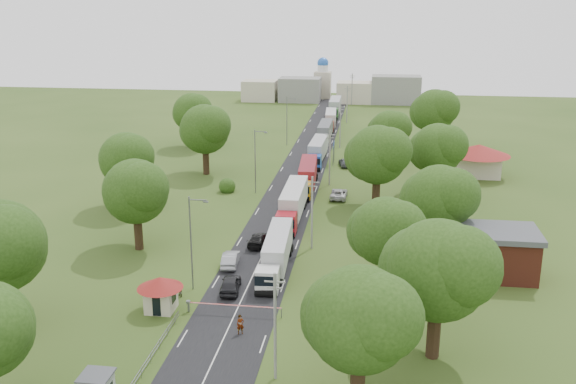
% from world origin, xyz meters
% --- Properties ---
extents(ground, '(260.00, 260.00, 0.00)m').
position_xyz_m(ground, '(0.00, 0.00, 0.00)').
color(ground, '#2F4818').
rests_on(ground, ground).
extents(road, '(8.00, 200.00, 0.04)m').
position_xyz_m(road, '(0.00, 20.00, 0.00)').
color(road, black).
rests_on(road, ground).
extents(boom_barrier, '(9.22, 0.35, 1.18)m').
position_xyz_m(boom_barrier, '(-1.36, -25.00, 0.89)').
color(boom_barrier, slate).
rests_on(boom_barrier, ground).
extents(guard_booth, '(4.40, 4.40, 3.45)m').
position_xyz_m(guard_booth, '(-7.20, -25.00, 2.16)').
color(guard_booth, beige).
rests_on(guard_booth, ground).
extents(guard_rail, '(0.10, 17.00, 1.70)m').
position_xyz_m(guard_rail, '(-5.00, -35.00, 0.00)').
color(guard_rail, slate).
rests_on(guard_rail, ground).
extents(info_sign, '(0.12, 3.10, 4.10)m').
position_xyz_m(info_sign, '(5.20, 35.00, 3.00)').
color(info_sign, slate).
rests_on(info_sign, ground).
extents(pole_0, '(1.60, 0.24, 9.00)m').
position_xyz_m(pole_0, '(5.50, -35.00, 4.68)').
color(pole_0, gray).
rests_on(pole_0, ground).
extents(pole_1, '(1.60, 0.24, 9.00)m').
position_xyz_m(pole_1, '(5.50, -7.00, 4.68)').
color(pole_1, gray).
rests_on(pole_1, ground).
extents(pole_2, '(1.60, 0.24, 9.00)m').
position_xyz_m(pole_2, '(5.50, 21.00, 4.68)').
color(pole_2, gray).
rests_on(pole_2, ground).
extents(pole_3, '(1.60, 0.24, 9.00)m').
position_xyz_m(pole_3, '(5.50, 49.00, 4.68)').
color(pole_3, gray).
rests_on(pole_3, ground).
extents(pole_4, '(1.60, 0.24, 9.00)m').
position_xyz_m(pole_4, '(5.50, 77.00, 4.68)').
color(pole_4, gray).
rests_on(pole_4, ground).
extents(pole_5, '(1.60, 0.24, 9.00)m').
position_xyz_m(pole_5, '(5.50, 105.00, 4.68)').
color(pole_5, gray).
rests_on(pole_5, ground).
extents(lamp_0, '(2.03, 0.22, 10.00)m').
position_xyz_m(lamp_0, '(-5.35, -20.00, 5.55)').
color(lamp_0, slate).
rests_on(lamp_0, ground).
extents(lamp_1, '(2.03, 0.22, 10.00)m').
position_xyz_m(lamp_1, '(-5.35, 15.00, 5.55)').
color(lamp_1, slate).
rests_on(lamp_1, ground).
extents(lamp_2, '(2.03, 0.22, 10.00)m').
position_xyz_m(lamp_2, '(-5.35, 50.00, 5.55)').
color(lamp_2, slate).
rests_on(lamp_2, ground).
extents(tree_0, '(8.80, 8.80, 11.07)m').
position_xyz_m(tree_0, '(11.99, -37.84, 7.22)').
color(tree_0, '#382616').
rests_on(tree_0, ground).
extents(tree_1, '(9.60, 9.60, 12.05)m').
position_xyz_m(tree_1, '(17.99, -29.83, 7.85)').
color(tree_1, '#382616').
rests_on(tree_1, ground).
extents(tree_2, '(8.00, 8.00, 10.10)m').
position_xyz_m(tree_2, '(13.99, -17.86, 6.60)').
color(tree_2, '#382616').
rests_on(tree_2, ground).
extents(tree_3, '(8.80, 8.80, 11.07)m').
position_xyz_m(tree_3, '(19.99, -7.84, 7.22)').
color(tree_3, '#382616').
rests_on(tree_3, ground).
extents(tree_4, '(9.60, 9.60, 12.05)m').
position_xyz_m(tree_4, '(12.99, 10.17, 7.85)').
color(tree_4, '#382616').
rests_on(tree_4, ground).
extents(tree_5, '(8.80, 8.80, 11.07)m').
position_xyz_m(tree_5, '(21.99, 18.16, 7.22)').
color(tree_5, '#382616').
rests_on(tree_5, ground).
extents(tree_6, '(8.00, 8.00, 10.10)m').
position_xyz_m(tree_6, '(14.99, 35.14, 6.60)').
color(tree_6, '#382616').
rests_on(tree_6, ground).
extents(tree_7, '(9.60, 9.60, 12.05)m').
position_xyz_m(tree_7, '(23.99, 50.17, 7.85)').
color(tree_7, '#382616').
rests_on(tree_7, ground).
extents(tree_10, '(8.80, 8.80, 11.07)m').
position_xyz_m(tree_10, '(-15.01, -9.84, 7.22)').
color(tree_10, '#382616').
rests_on(tree_10, ground).
extents(tree_11, '(8.80, 8.80, 11.07)m').
position_xyz_m(tree_11, '(-22.01, 5.16, 7.22)').
color(tree_11, '#382616').
rests_on(tree_11, ground).
extents(tree_12, '(9.60, 9.60, 12.05)m').
position_xyz_m(tree_12, '(-16.01, 25.17, 7.85)').
color(tree_12, '#382616').
rests_on(tree_12, ground).
extents(tree_13, '(8.80, 8.80, 11.07)m').
position_xyz_m(tree_13, '(-24.01, 45.16, 7.22)').
color(tree_13, '#382616').
rests_on(tree_13, ground).
extents(house_brick, '(8.60, 6.60, 5.20)m').
position_xyz_m(house_brick, '(26.00, -12.00, 2.65)').
color(house_brick, maroon).
rests_on(house_brick, ground).
extents(house_cream, '(10.08, 10.08, 5.80)m').
position_xyz_m(house_cream, '(30.00, 30.00, 3.64)').
color(house_cream, beige).
rests_on(house_cream, ground).
extents(distant_town, '(52.00, 8.00, 8.00)m').
position_xyz_m(distant_town, '(0.68, 110.00, 3.49)').
color(distant_town, gray).
rests_on(distant_town, ground).
extents(church, '(5.00, 5.00, 12.30)m').
position_xyz_m(church, '(-4.00, 118.00, 5.39)').
color(church, beige).
rests_on(church, ground).
extents(truck_0, '(2.96, 14.05, 3.88)m').
position_xyz_m(truck_0, '(2.30, -13.89, 2.06)').
color(truck_0, white).
rests_on(truck_0, ground).
extents(truck_1, '(2.73, 15.30, 4.24)m').
position_xyz_m(truck_1, '(1.84, 3.53, 2.25)').
color(truck_1, maroon).
rests_on(truck_1, ground).
extents(truck_2, '(3.17, 14.56, 4.02)m').
position_xyz_m(truck_2, '(2.17, 18.45, 2.13)').
color(truck_2, gold).
rests_on(truck_2, ground).
extents(truck_3, '(2.77, 14.36, 3.97)m').
position_xyz_m(truck_3, '(2.15, 36.26, 2.11)').
color(truck_3, '#1D4CAF').
rests_on(truck_3, ground).
extents(truck_4, '(2.49, 14.21, 3.94)m').
position_xyz_m(truck_4, '(2.03, 53.81, 2.09)').
color(truck_4, silver).
rests_on(truck_4, ground).
extents(truck_5, '(2.99, 13.90, 3.84)m').
position_xyz_m(truck_5, '(2.07, 69.59, 2.04)').
color(truck_5, maroon).
rests_on(truck_5, ground).
extents(truck_6, '(2.68, 15.18, 4.21)m').
position_xyz_m(truck_6, '(1.88, 87.38, 2.23)').
color(truck_6, '#286526').
rests_on(truck_6, ground).
extents(car_lane_front, '(2.40, 4.91, 1.61)m').
position_xyz_m(car_lane_front, '(-1.53, -20.00, 0.81)').
color(car_lane_front, black).
rests_on(car_lane_front, ground).
extents(car_lane_mid, '(2.06, 4.86, 1.56)m').
position_xyz_m(car_lane_mid, '(-3.00, -13.44, 0.78)').
color(car_lane_mid, '#9A9CA2').
rests_on(car_lane_mid, ground).
extents(car_lane_rear, '(2.38, 5.13, 1.45)m').
position_xyz_m(car_lane_rear, '(-1.00, -6.79, 0.72)').
color(car_lane_rear, black).
rests_on(car_lane_rear, ground).
extents(car_verge_near, '(2.52, 5.24, 1.44)m').
position_xyz_m(car_verge_near, '(7.47, 13.94, 0.72)').
color(car_verge_near, '#BABABA').
rests_on(car_verge_near, ground).
extents(car_verge_far, '(2.75, 4.77, 1.53)m').
position_xyz_m(car_verge_far, '(7.34, 33.66, 0.76)').
color(car_verge_far, '#5A5E62').
rests_on(car_verge_far, ground).
extents(pedestrian_near, '(0.78, 0.65, 1.83)m').
position_xyz_m(pedestrian_near, '(1.31, -28.50, 0.92)').
color(pedestrian_near, gray).
rests_on(pedestrian_near, ground).
extents(pedestrian_booth, '(0.97, 0.98, 1.60)m').
position_xyz_m(pedestrian_booth, '(-6.31, -22.00, 0.80)').
color(pedestrian_booth, gray).
rests_on(pedestrian_booth, ground).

